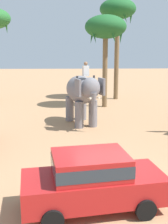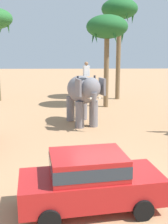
# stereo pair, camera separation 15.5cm
# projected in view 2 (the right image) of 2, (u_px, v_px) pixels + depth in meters

# --- Properties ---
(ground_plane) EXTENTS (120.00, 120.00, 0.00)m
(ground_plane) POSITION_uv_depth(u_px,v_px,m) (113.00, 196.00, 9.06)
(ground_plane) COLOR tan
(car_sedan_foreground) EXTENTS (4.32, 2.35, 1.70)m
(car_sedan_foreground) POSITION_uv_depth(u_px,v_px,m) (90.00, 179.00, 8.17)
(car_sedan_foreground) COLOR red
(car_sedan_foreground) RESTS_ON ground
(elephant_with_mahout) EXTENTS (2.58, 4.02, 3.88)m
(elephant_with_mahout) POSITION_uv_depth(u_px,v_px,m) (83.00, 93.00, 17.25)
(elephant_with_mahout) COLOR slate
(elephant_with_mahout) RESTS_ON ground
(palm_tree_near_hut) EXTENTS (3.20, 3.20, 7.16)m
(palm_tree_near_hut) POSITION_uv_depth(u_px,v_px,m) (107.00, 29.00, 21.76)
(palm_tree_near_hut) COLOR brown
(palm_tree_near_hut) RESTS_ON ground
(palm_tree_left_of_road) EXTENTS (3.20, 3.20, 8.94)m
(palm_tree_left_of_road) POSITION_uv_depth(u_px,v_px,m) (119.00, 12.00, 25.01)
(palm_tree_left_of_road) COLOR brown
(palm_tree_left_of_road) RESTS_ON ground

